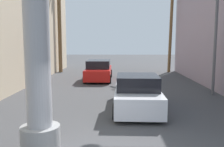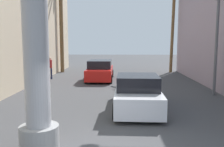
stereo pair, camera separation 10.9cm
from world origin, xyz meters
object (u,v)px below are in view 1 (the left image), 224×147
Objects in this scene: street_lamp at (209,11)px; car_far at (99,71)px; palm_tree_far_right at (171,10)px; palm_tree_far_left at (59,17)px; traffic_light_mast at (12,16)px; pedestrian_far_left at (48,66)px; car_lead at (137,93)px.

street_lamp is 9.26m from car_far.
palm_tree_far_right is 1.11× the size of palm_tree_far_left.
traffic_light_mast is 9.81m from pedestrian_far_left.
street_lamp is 1.58× the size of car_lead.
palm_tree_far_right is (4.31, 13.76, 5.33)m from car_lead.
palm_tree_far_right is at bearing 1.55° from palm_tree_far_left.
palm_tree_far_right is at bearing 88.97° from street_lamp.
car_far is at bearing -50.32° from palm_tree_far_left.
traffic_light_mast reaches higher than pedestrian_far_left.
traffic_light_mast is at bearing -85.03° from palm_tree_far_left.
car_far is 7.94m from palm_tree_far_left.
street_lamp is 0.87× the size of palm_tree_far_left.
pedestrian_far_left is at bearing -89.16° from palm_tree_far_left.
pedestrian_far_left is (-4.05, 0.33, 0.30)m from car_far.
car_far is at bearing -4.61° from pedestrian_far_left.
palm_tree_far_left is (-4.12, 4.96, 4.64)m from car_far.
car_lead is 15.65m from palm_tree_far_left.
street_lamp is 1.65× the size of car_far.
car_far is at bearing 71.98° from traffic_light_mast.
car_lead is at bearing -54.20° from pedestrian_far_left.
palm_tree_far_right reaches higher than palm_tree_far_left.
street_lamp is at bearing 20.70° from traffic_light_mast.
car_lead is at bearing -64.44° from palm_tree_far_left.
car_lead and car_far have the same top height.
traffic_light_mast is at bearing -159.30° from street_lamp.
pedestrian_far_left is (-6.38, 8.84, 0.33)m from car_lead.
car_far is 4.07m from pedestrian_far_left.
car_lead is 1.05× the size of car_far.
pedestrian_far_left is at bearing 125.80° from car_lead.
car_lead is at bearing -74.71° from car_far.
car_far is (-6.44, 5.41, -3.88)m from street_lamp.
car_far is at bearing 105.29° from car_lead.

